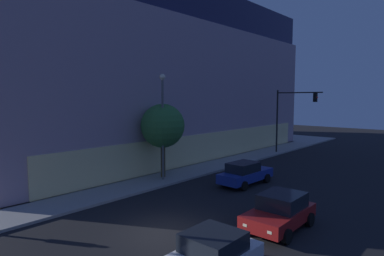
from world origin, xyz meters
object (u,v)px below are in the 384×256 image
modern_building (111,81)px  car_red (280,211)px  traffic_light_far_corner (290,110)px  sidewalk_tree (163,126)px  car_blue (245,173)px  street_lamp_sidewalk (163,113)px

modern_building → car_red: modern_building is taller
traffic_light_far_corner → sidewalk_tree: traffic_light_far_corner is taller
modern_building → sidewalk_tree: size_ratio=6.77×
traffic_light_far_corner → car_blue: size_ratio=1.46×
modern_building → street_lamp_sidewalk: bearing=-113.9°
modern_building → car_blue: modern_building is taller
street_lamp_sidewalk → sidewalk_tree: (0.56, 0.60, -0.97)m
car_blue → modern_building: bearing=78.3°
traffic_light_far_corner → car_blue: 14.26m
street_lamp_sidewalk → car_blue: 7.21m
sidewalk_tree → modern_building: bearing=66.9°
car_red → car_blue: 7.73m
street_lamp_sidewalk → car_blue: (3.22, -4.93, -4.16)m
modern_building → sidewalk_tree: bearing=-113.1°
street_lamp_sidewalk → car_red: size_ratio=1.86×
sidewalk_tree → traffic_light_far_corner: bearing=-9.1°
modern_building → car_red: bearing=-109.9°
modern_building → street_lamp_sidewalk: (-7.92, -17.85, -3.19)m
street_lamp_sidewalk → modern_building: bearing=66.1°
modern_building → traffic_light_far_corner: (8.67, -19.80, -3.41)m
street_lamp_sidewalk → car_red: street_lamp_sidewalk is taller
traffic_light_far_corner → sidewalk_tree: (-16.04, 2.56, -0.76)m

